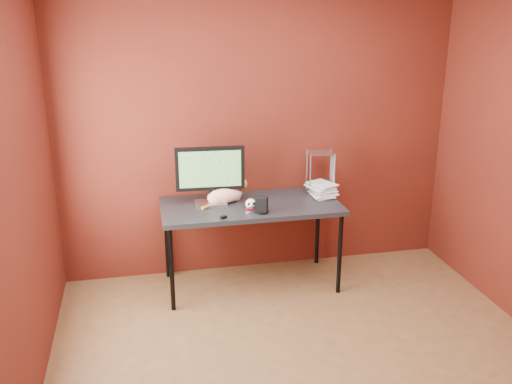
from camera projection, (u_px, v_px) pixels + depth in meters
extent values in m
cube|color=brown|center=(314.00, 376.00, 3.78)|extent=(3.50, 3.50, 0.01)
cube|color=#4F160E|center=(259.00, 130.00, 5.00)|extent=(3.50, 0.02, 2.60)
cube|color=#4F160E|center=(501.00, 365.00, 1.75)|extent=(3.50, 0.02, 2.60)
cube|color=#4F160E|center=(7.00, 212.00, 3.03)|extent=(0.02, 3.50, 2.60)
cube|color=black|center=(251.00, 206.00, 4.79)|extent=(1.50, 0.70, 0.04)
cylinder|color=black|center=(172.00, 270.00, 4.49)|extent=(0.04, 0.04, 0.71)
cylinder|color=black|center=(340.00, 254.00, 4.77)|extent=(0.04, 0.04, 0.71)
cylinder|color=black|center=(167.00, 240.00, 5.05)|extent=(0.04, 0.04, 0.71)
cylinder|color=black|center=(318.00, 228.00, 5.33)|extent=(0.04, 0.04, 0.71)
cube|color=#A6A6AA|center=(211.00, 203.00, 4.78)|extent=(0.27, 0.20, 0.02)
cylinder|color=black|center=(211.00, 196.00, 4.76)|extent=(0.04, 0.04, 0.11)
cube|color=black|center=(210.00, 169.00, 4.69)|extent=(0.57, 0.07, 0.37)
cube|color=#174712|center=(210.00, 169.00, 4.69)|extent=(0.51, 0.04, 0.31)
ellipsoid|color=orange|center=(226.00, 195.00, 4.80)|extent=(0.33, 0.23, 0.14)
ellipsoid|color=orange|center=(216.00, 198.00, 4.76)|extent=(0.17, 0.17, 0.12)
sphere|color=white|center=(235.00, 196.00, 4.84)|extent=(0.10, 0.10, 0.10)
sphere|color=#C97127|center=(242.00, 184.00, 4.84)|extent=(0.10, 0.10, 0.10)
cone|color=#C97127|center=(243.00, 179.00, 4.80)|extent=(0.03, 0.03, 0.04)
cone|color=#C97127|center=(241.00, 178.00, 4.85)|extent=(0.03, 0.03, 0.04)
cylinder|color=#BA2A0C|center=(240.00, 189.00, 4.85)|extent=(0.07, 0.07, 0.01)
cylinder|color=#C97127|center=(209.00, 206.00, 4.71)|extent=(0.14, 0.12, 0.03)
ellipsoid|color=white|center=(251.00, 204.00, 4.66)|extent=(0.09, 0.09, 0.09)
ellipsoid|color=black|center=(250.00, 204.00, 4.62)|extent=(0.02, 0.01, 0.03)
ellipsoid|color=black|center=(254.00, 204.00, 4.62)|extent=(0.02, 0.01, 0.03)
cube|color=black|center=(252.00, 207.00, 4.62)|extent=(0.05, 0.01, 0.00)
cylinder|color=black|center=(262.00, 212.00, 4.59)|extent=(0.12, 0.12, 0.02)
cube|color=black|center=(262.00, 204.00, 4.57)|extent=(0.12, 0.11, 0.12)
imported|color=beige|center=(313.00, 183.00, 4.94)|extent=(0.18, 0.25, 0.24)
imported|color=beige|center=(314.00, 156.00, 4.86)|extent=(0.21, 0.26, 0.24)
imported|color=beige|center=(315.00, 128.00, 4.78)|extent=(0.23, 0.28, 0.24)
imported|color=beige|center=(316.00, 99.00, 4.70)|extent=(0.25, 0.29, 0.24)
imported|color=beige|center=(317.00, 69.00, 4.63)|extent=(0.27, 0.30, 0.24)
cylinder|color=#A6A6AA|center=(312.00, 175.00, 4.93)|extent=(0.01, 0.01, 0.37)
cylinder|color=#A6A6AA|center=(335.00, 174.00, 4.97)|extent=(0.01, 0.01, 0.37)
cylinder|color=#A6A6AA|center=(306.00, 170.00, 5.10)|extent=(0.01, 0.01, 0.37)
cylinder|color=#A6A6AA|center=(329.00, 169.00, 5.14)|extent=(0.01, 0.01, 0.37)
cube|color=#A6A6AA|center=(320.00, 191.00, 5.09)|extent=(0.24, 0.20, 0.01)
cube|color=#A6A6AA|center=(321.00, 153.00, 4.98)|extent=(0.24, 0.20, 0.01)
cube|color=#AC0D25|center=(251.00, 209.00, 4.65)|extent=(0.09, 0.03, 0.02)
cube|color=black|center=(223.00, 217.00, 4.46)|extent=(0.06, 0.05, 0.02)
cylinder|color=#A6A6AA|center=(248.00, 212.00, 4.59)|extent=(0.05, 0.05, 0.00)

